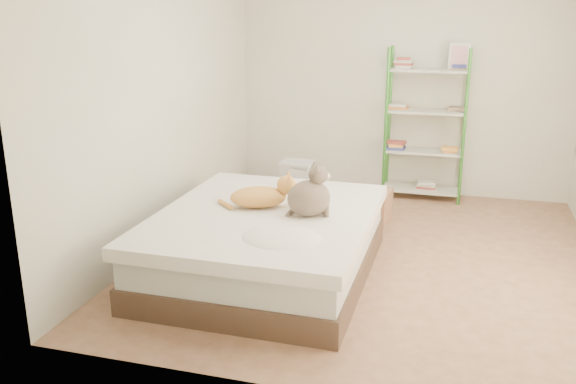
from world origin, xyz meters
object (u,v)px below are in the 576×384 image
(shelf_unit, at_px, (426,124))
(white_bin, at_px, (297,179))
(bed, at_px, (266,243))
(orange_cat, at_px, (258,194))
(cardboard_box, at_px, (366,205))
(grey_cat, at_px, (309,191))

(shelf_unit, bearing_deg, white_bin, -165.30)
(bed, distance_m, white_bin, 2.15)
(orange_cat, xyz_separation_m, cardboard_box, (0.68, 1.42, -0.47))
(orange_cat, xyz_separation_m, white_bin, (-0.21, 2.02, -0.43))
(bed, height_order, grey_cat, grey_cat)
(bed, height_order, shelf_unit, shelf_unit)
(grey_cat, height_order, shelf_unit, shelf_unit)
(cardboard_box, relative_size, white_bin, 1.21)
(cardboard_box, bearing_deg, white_bin, 152.46)
(bed, bearing_deg, cardboard_box, 69.39)
(orange_cat, bearing_deg, shelf_unit, 42.91)
(grey_cat, relative_size, shelf_unit, 0.24)
(grey_cat, bearing_deg, shelf_unit, -42.27)
(grey_cat, bearing_deg, cardboard_box, -34.67)
(white_bin, bearing_deg, grey_cat, -72.69)
(bed, relative_size, shelf_unit, 1.20)
(grey_cat, relative_size, white_bin, 0.99)
(bed, xyz_separation_m, white_bin, (-0.31, 2.13, -0.05))
(white_bin, bearing_deg, shelf_unit, 14.70)
(grey_cat, relative_size, cardboard_box, 0.82)
(bed, relative_size, orange_cat, 3.85)
(orange_cat, bearing_deg, bed, -67.81)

